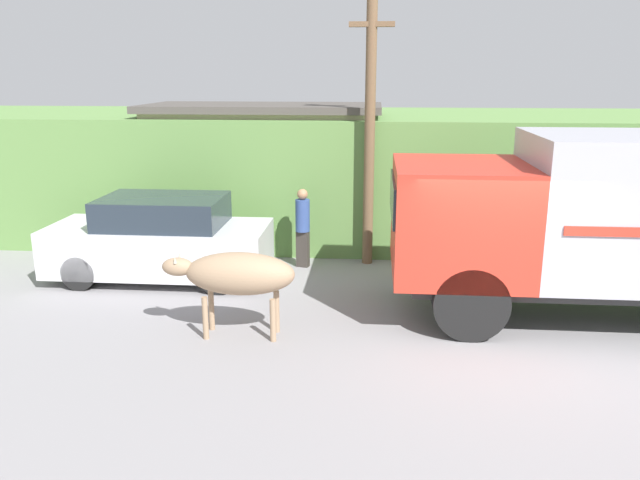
# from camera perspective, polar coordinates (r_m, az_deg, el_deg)

# --- Properties ---
(ground_plane) EXTENTS (60.00, 60.00, 0.00)m
(ground_plane) POSITION_cam_1_polar(r_m,az_deg,el_deg) (10.18, 15.29, -8.45)
(ground_plane) COLOR gray
(hillside_embankment) EXTENTS (32.00, 5.68, 2.98)m
(hillside_embankment) POSITION_cam_1_polar(r_m,az_deg,el_deg) (16.28, 11.58, 5.99)
(hillside_embankment) COLOR #608C47
(hillside_embankment) RESTS_ON ground_plane
(building_backdrop) EXTENTS (5.51, 2.70, 3.26)m
(building_backdrop) POSITION_cam_1_polar(r_m,az_deg,el_deg) (15.12, -5.07, 6.14)
(building_backdrop) COLOR #C6B793
(building_backdrop) RESTS_ON ground_plane
(cargo_truck) EXTENTS (7.16, 2.53, 3.04)m
(cargo_truck) POSITION_cam_1_polar(r_m,az_deg,el_deg) (11.12, 26.20, 1.88)
(cargo_truck) COLOR #2D2D2D
(cargo_truck) RESTS_ON ground_plane
(brown_cow) EXTENTS (2.05, 0.66, 1.34)m
(brown_cow) POSITION_cam_1_polar(r_m,az_deg,el_deg) (9.59, -7.61, -3.14)
(brown_cow) COLOR #9E7F60
(brown_cow) RESTS_ON ground_plane
(parked_suv) EXTENTS (4.25, 1.74, 1.66)m
(parked_suv) POSITION_cam_1_polar(r_m,az_deg,el_deg) (12.59, -14.38, -0.01)
(parked_suv) COLOR silver
(parked_suv) RESTS_ON ground_plane
(pedestrian_on_hill) EXTENTS (0.36, 0.36, 1.66)m
(pedestrian_on_hill) POSITION_cam_1_polar(r_m,az_deg,el_deg) (12.98, -1.60, 1.50)
(pedestrian_on_hill) COLOR #38332D
(pedestrian_on_hill) RESTS_ON ground_plane
(utility_pole) EXTENTS (0.90, 0.22, 5.55)m
(utility_pole) POSITION_cam_1_polar(r_m,az_deg,el_deg) (12.96, 4.57, 10.26)
(utility_pole) COLOR brown
(utility_pole) RESTS_ON ground_plane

